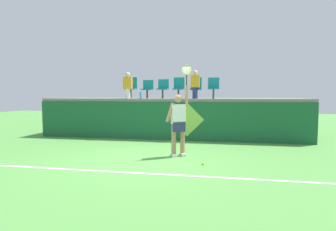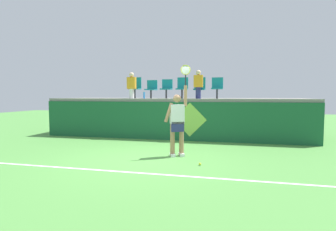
{
  "view_description": "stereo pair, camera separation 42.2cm",
  "coord_description": "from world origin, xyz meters",
  "px_view_note": "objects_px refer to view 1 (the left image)",
  "views": [
    {
      "loc": [
        1.88,
        -6.86,
        1.7
      ],
      "look_at": [
        0.4,
        1.12,
        1.1
      ],
      "focal_mm": 28.76,
      "sensor_mm": 36.0,
      "label": 1
    },
    {
      "loc": [
        2.3,
        -6.78,
        1.7
      ],
      "look_at": [
        0.4,
        1.12,
        1.1
      ],
      "focal_mm": 28.76,
      "sensor_mm": 36.0,
      "label": 2
    }
  ],
  "objects_px": {
    "spectator_1": "(128,85)",
    "stadium_chair_0": "(131,87)",
    "tennis_ball": "(203,164)",
    "stadium_chair_1": "(148,88)",
    "tennis_player": "(178,121)",
    "stadium_chair_4": "(196,87)",
    "stadium_chair_2": "(163,88)",
    "spectator_0": "(195,84)",
    "stadium_chair_5": "(214,87)",
    "water_bottle": "(141,95)",
    "stadium_chair_3": "(179,87)"
  },
  "relations": [
    {
      "from": "tennis_player",
      "to": "tennis_ball",
      "type": "bearing_deg",
      "value": -49.12
    },
    {
      "from": "stadium_chair_2",
      "to": "spectator_0",
      "type": "distance_m",
      "value": 1.41
    },
    {
      "from": "stadium_chair_0",
      "to": "tennis_ball",
      "type": "bearing_deg",
      "value": -52.77
    },
    {
      "from": "stadium_chair_5",
      "to": "tennis_player",
      "type": "bearing_deg",
      "value": -104.87
    },
    {
      "from": "spectator_1",
      "to": "water_bottle",
      "type": "bearing_deg",
      "value": -9.32
    },
    {
      "from": "stadium_chair_1",
      "to": "stadium_chair_5",
      "type": "xyz_separation_m",
      "value": [
        2.69,
        0.01,
        0.04
      ]
    },
    {
      "from": "spectator_1",
      "to": "stadium_chair_0",
      "type": "bearing_deg",
      "value": 90.0
    },
    {
      "from": "stadium_chair_5",
      "to": "spectator_1",
      "type": "distance_m",
      "value": 3.42
    },
    {
      "from": "stadium_chair_5",
      "to": "stadium_chair_4",
      "type": "bearing_deg",
      "value": 179.62
    },
    {
      "from": "stadium_chair_2",
      "to": "spectator_1",
      "type": "relative_size",
      "value": 0.75
    },
    {
      "from": "stadium_chair_2",
      "to": "stadium_chair_3",
      "type": "height_order",
      "value": "stadium_chair_3"
    },
    {
      "from": "stadium_chair_1",
      "to": "stadium_chair_4",
      "type": "height_order",
      "value": "stadium_chair_4"
    },
    {
      "from": "spectator_1",
      "to": "spectator_0",
      "type": "bearing_deg",
      "value": 0.86
    },
    {
      "from": "tennis_ball",
      "to": "stadium_chair_5",
      "type": "height_order",
      "value": "stadium_chair_5"
    },
    {
      "from": "stadium_chair_2",
      "to": "stadium_chair_1",
      "type": "bearing_deg",
      "value": -179.92
    },
    {
      "from": "stadium_chair_3",
      "to": "stadium_chair_4",
      "type": "xyz_separation_m",
      "value": [
        0.69,
        0.0,
        -0.01
      ]
    },
    {
      "from": "tennis_ball",
      "to": "stadium_chair_5",
      "type": "bearing_deg",
      "value": 87.88
    },
    {
      "from": "spectator_0",
      "to": "tennis_ball",
      "type": "bearing_deg",
      "value": -82.09
    },
    {
      "from": "tennis_player",
      "to": "stadium_chair_2",
      "type": "distance_m",
      "value": 3.72
    },
    {
      "from": "stadium_chair_2",
      "to": "stadium_chair_4",
      "type": "distance_m",
      "value": 1.34
    },
    {
      "from": "stadium_chair_0",
      "to": "stadium_chair_4",
      "type": "bearing_deg",
      "value": 0.01
    },
    {
      "from": "stadium_chair_2",
      "to": "stadium_chair_5",
      "type": "height_order",
      "value": "stadium_chair_5"
    },
    {
      "from": "stadium_chair_3",
      "to": "stadium_chair_5",
      "type": "height_order",
      "value": "stadium_chair_3"
    },
    {
      "from": "stadium_chair_3",
      "to": "stadium_chair_5",
      "type": "xyz_separation_m",
      "value": [
        1.39,
        -0.0,
        -0.0
      ]
    },
    {
      "from": "stadium_chair_1",
      "to": "stadium_chair_5",
      "type": "distance_m",
      "value": 2.69
    },
    {
      "from": "tennis_player",
      "to": "tennis_ball",
      "type": "distance_m",
      "value": 1.48
    },
    {
      "from": "tennis_ball",
      "to": "spectator_1",
      "type": "distance_m",
      "value": 5.42
    },
    {
      "from": "stadium_chair_0",
      "to": "stadium_chair_3",
      "type": "height_order",
      "value": "stadium_chair_0"
    },
    {
      "from": "tennis_player",
      "to": "spectator_1",
      "type": "relative_size",
      "value": 2.43
    },
    {
      "from": "stadium_chair_2",
      "to": "stadium_chair_5",
      "type": "distance_m",
      "value": 2.04
    },
    {
      "from": "stadium_chair_3",
      "to": "stadium_chair_4",
      "type": "bearing_deg",
      "value": 0.14
    },
    {
      "from": "tennis_ball",
      "to": "stadium_chair_4",
      "type": "relative_size",
      "value": 0.08
    },
    {
      "from": "stadium_chair_1",
      "to": "spectator_1",
      "type": "relative_size",
      "value": 0.72
    },
    {
      "from": "tennis_ball",
      "to": "stadium_chair_3",
      "type": "bearing_deg",
      "value": 106.13
    },
    {
      "from": "stadium_chair_1",
      "to": "spectator_1",
      "type": "xyz_separation_m",
      "value": [
        -0.7,
        -0.43,
        0.12
      ]
    },
    {
      "from": "tennis_ball",
      "to": "stadium_chair_0",
      "type": "distance_m",
      "value": 5.72
    },
    {
      "from": "tennis_player",
      "to": "stadium_chair_0",
      "type": "distance_m",
      "value": 4.35
    },
    {
      "from": "stadium_chair_4",
      "to": "stadium_chair_5",
      "type": "xyz_separation_m",
      "value": [
        0.69,
        -0.0,
        0.01
      ]
    },
    {
      "from": "stadium_chair_5",
      "to": "spectator_0",
      "type": "xyz_separation_m",
      "value": [
        -0.69,
        -0.4,
        0.11
      ]
    },
    {
      "from": "stadium_chair_4",
      "to": "spectator_0",
      "type": "height_order",
      "value": "spectator_0"
    },
    {
      "from": "tennis_ball",
      "to": "stadium_chair_1",
      "type": "relative_size",
      "value": 0.09
    },
    {
      "from": "stadium_chair_2",
      "to": "spectator_0",
      "type": "bearing_deg",
      "value": -16.3
    },
    {
      "from": "tennis_player",
      "to": "stadium_chair_4",
      "type": "xyz_separation_m",
      "value": [
        0.21,
        3.4,
        1.05
      ]
    },
    {
      "from": "stadium_chair_0",
      "to": "stadium_chair_3",
      "type": "distance_m",
      "value": 2.0
    },
    {
      "from": "water_bottle",
      "to": "stadium_chair_2",
      "type": "relative_size",
      "value": 0.33
    },
    {
      "from": "water_bottle",
      "to": "tennis_ball",
      "type": "bearing_deg",
      "value": -54.32
    },
    {
      "from": "tennis_player",
      "to": "stadium_chair_5",
      "type": "relative_size",
      "value": 3.07
    },
    {
      "from": "stadium_chair_5",
      "to": "water_bottle",
      "type": "bearing_deg",
      "value": -169.39
    },
    {
      "from": "tennis_ball",
      "to": "stadium_chair_1",
      "type": "bearing_deg",
      "value": 120.78
    },
    {
      "from": "stadium_chair_1",
      "to": "stadium_chair_3",
      "type": "bearing_deg",
      "value": 0.37
    }
  ]
}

